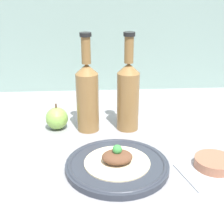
{
  "coord_description": "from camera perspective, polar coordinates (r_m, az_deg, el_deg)",
  "views": [
    {
      "loc": [
        -0.96,
        -86.1,
        46.5
      ],
      "look_at": [
        4.55,
        -2.1,
        11.36
      ],
      "focal_mm": 50.0,
      "sensor_mm": 36.0,
      "label": 1
    }
  ],
  "objects": [
    {
      "name": "apple",
      "position": [
        1.07,
        -10.05,
        -1.13
      ],
      "size": [
        7.59,
        7.59,
        9.04
      ],
      "color": "#84B74C",
      "rests_on": "ground_plane"
    },
    {
      "name": "cider_bottle_right",
      "position": [
        1.03,
        2.95,
        3.36
      ],
      "size": [
        7.38,
        7.38,
        32.46
      ],
      "color": "olive",
      "rests_on": "ground_plane"
    },
    {
      "name": "cider_bottle_left",
      "position": [
        1.02,
        -4.52,
        3.19
      ],
      "size": [
        7.38,
        7.38,
        32.46
      ],
      "color": "olive",
      "rests_on": "ground_plane"
    },
    {
      "name": "plate",
      "position": [
        0.85,
        0.94,
        -9.67
      ],
      "size": [
        27.87,
        27.87,
        2.01
      ],
      "color": "#2D333D",
      "rests_on": "ground_plane"
    },
    {
      "name": "ground_plane",
      "position": [
        0.99,
        -2.73,
        -6.76
      ],
      "size": [
        180.0,
        110.0,
        4.0
      ],
      "primitive_type": "cube",
      "color": "gray"
    },
    {
      "name": "dipping_bowl",
      "position": [
        0.89,
        18.19,
        -8.91
      ],
      "size": [
        10.69,
        10.69,
        2.95
      ],
      "color": "#996047",
      "rests_on": "ground_plane"
    },
    {
      "name": "napkin",
      "position": [
        0.87,
        17.77,
        -10.37
      ],
      "size": [
        18.49,
        16.29,
        0.8
      ],
      "color": "#B7BCC6",
      "rests_on": "ground_plane"
    },
    {
      "name": "plated_food",
      "position": [
        0.84,
        0.95,
        -8.54
      ],
      "size": [
        17.72,
        17.72,
        5.46
      ],
      "color": "beige",
      "rests_on": "plate"
    }
  ]
}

